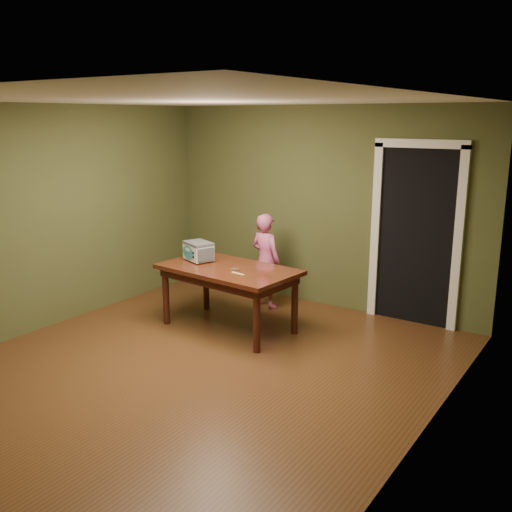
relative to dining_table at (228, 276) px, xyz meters
The scene contains 8 objects.
floor 1.29m from the dining_table, 68.79° to the right, with size 5.00×5.00×0.00m, color #533117.
room_shell 1.54m from the dining_table, 68.79° to the right, with size 4.52×5.02×2.61m.
doorway 2.47m from the dining_table, 45.62° to the left, with size 1.10×0.66×2.25m.
dining_table is the anchor object (origin of this frame).
toy_oven 0.54m from the dining_table, behind, with size 0.43×0.36×0.23m.
baking_pan 0.19m from the dining_table, 25.24° to the right, with size 0.10×0.10×0.02m.
spatula 0.33m from the dining_table, 32.75° to the right, with size 0.18×0.03×0.01m, color #E3DC63.
child 0.92m from the dining_table, 94.97° to the left, with size 0.45×0.30×1.25m, color #C65183.
Camera 1 is at (3.43, -4.07, 2.45)m, focal length 40.00 mm.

